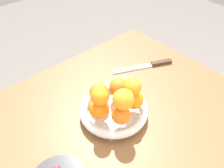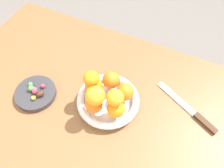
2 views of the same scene
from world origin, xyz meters
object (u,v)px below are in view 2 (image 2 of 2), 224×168
object	(u,v)px
dining_table	(86,110)
candy_ball_2	(31,88)
orange_5	(115,98)
candy_ball_7	(41,94)
orange_3	(94,105)
candy_ball_1	(43,86)
orange_1	(111,80)
candy_ball_3	(35,90)
knife	(191,111)
orange_4	(116,109)
fruit_bowl	(108,101)
candy_ball_5	(31,84)
candy_dish	(36,93)
candy_ball_4	(39,94)
candy_ball_6	(35,91)
orange_6	(95,96)
orange_2	(94,87)
orange_0	(125,92)
candy_ball_0	(33,98)
orange_7	(91,79)

from	to	relation	value
dining_table	candy_ball_2	xyz separation A→B (m)	(0.18, 0.06, 0.12)
orange_5	candy_ball_7	world-z (taller)	orange_5
orange_3	candy_ball_1	xyz separation A→B (m)	(0.22, -0.01, -0.04)
orange_1	orange_5	bearing A→B (deg)	122.32
candy_ball_3	knife	distance (m)	0.56
orange_1	orange_4	bearing A→B (deg)	123.41
fruit_bowl	candy_ball_5	size ratio (longest dim) A/B	13.24
candy_dish	candy_ball_5	world-z (taller)	candy_ball_5
candy_ball_7	orange_4	bearing A→B (deg)	-171.50
fruit_bowl	candy_ball_7	xyz separation A→B (m)	(0.23, 0.08, 0.01)
candy_ball_4	candy_ball_6	xyz separation A→B (m)	(0.02, -0.00, -0.00)
candy_ball_3	candy_ball_4	distance (m)	0.03
candy_ball_6	candy_ball_1	bearing A→B (deg)	-110.23
candy_ball_2	candy_ball_6	world-z (taller)	candy_ball_2
orange_6	candy_ball_7	bearing A→B (deg)	7.04
orange_2	candy_ball_2	xyz separation A→B (m)	(0.22, 0.08, -0.04)
orange_0	candy_ball_5	bearing A→B (deg)	15.96
knife	candy_ball_7	bearing A→B (deg)	19.51
candy_ball_3	candy_ball_6	bearing A→B (deg)	133.35
candy_dish	orange_1	world-z (taller)	orange_1
candy_ball_0	candy_ball_3	size ratio (longest dim) A/B	0.82
fruit_bowl	orange_7	distance (m)	0.12
orange_1	candy_ball_2	world-z (taller)	orange_1
orange_3	orange_6	size ratio (longest dim) A/B	0.94
orange_7	candy_ball_5	xyz separation A→B (m)	(0.23, 0.06, -0.10)
candy_ball_2	orange_4	bearing A→B (deg)	-173.10
orange_7	candy_ball_7	distance (m)	0.21
orange_1	orange_7	bearing A→B (deg)	54.64
orange_2	candy_ball_3	bearing A→B (deg)	22.12
candy_ball_3	knife	xyz separation A→B (m)	(-0.54, -0.18, -0.03)
orange_4	candy_ball_7	xyz separation A→B (m)	(0.28, 0.04, -0.04)
orange_2	candy_ball_7	bearing A→B (deg)	26.54
orange_0	orange_2	xyz separation A→B (m)	(0.11, 0.03, 0.00)
candy_ball_0	orange_0	bearing A→B (deg)	-154.51
orange_1	knife	bearing A→B (deg)	-171.71
candy_ball_0	candy_ball_6	distance (m)	0.03
fruit_bowl	knife	world-z (taller)	fruit_bowl
candy_dish	candy_ball_0	bearing A→B (deg)	122.09
fruit_bowl	orange_6	xyz separation A→B (m)	(0.01, 0.06, 0.11)
candy_ball_2	orange_3	bearing A→B (deg)	-174.89
candy_ball_2	candy_ball_5	xyz separation A→B (m)	(0.01, -0.01, -0.00)
orange_7	orange_6	bearing A→B (deg)	128.91
orange_4	candy_ball_4	distance (m)	0.29
orange_0	candy_ball_1	distance (m)	0.30
orange_0	candy_ball_7	world-z (taller)	orange_0
orange_2	candy_ball_5	world-z (taller)	orange_2
orange_0	candy_ball_3	xyz separation A→B (m)	(0.31, 0.11, -0.04)
candy_ball_3	knife	bearing A→B (deg)	-161.86
candy_ball_2	dining_table	bearing A→B (deg)	-162.29
dining_table	candy_ball_5	xyz separation A→B (m)	(0.20, 0.04, 0.12)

